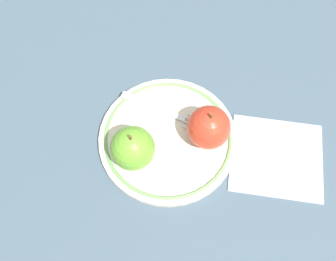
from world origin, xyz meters
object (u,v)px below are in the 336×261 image
(apple_red_whole, at_px, (133,148))
(fork, at_px, (167,112))
(plate, at_px, (168,138))
(apple_second_whole, at_px, (209,127))
(napkin_folded, at_px, (277,156))

(apple_red_whole, distance_m, fork, 0.10)
(plate, bearing_deg, fork, -168.32)
(plate, xyz_separation_m, apple_second_whole, (-0.01, 0.06, 0.04))
(plate, height_order, apple_red_whole, apple_red_whole)
(apple_second_whole, distance_m, fork, 0.08)
(apple_red_whole, distance_m, napkin_folded, 0.23)
(plate, relative_size, apple_second_whole, 2.93)
(apple_red_whole, height_order, fork, apple_red_whole)
(plate, xyz_separation_m, fork, (-0.04, -0.01, 0.01))
(napkin_folded, bearing_deg, apple_second_whole, -94.89)
(apple_second_whole, bearing_deg, napkin_folded, 85.11)
(apple_red_whole, relative_size, apple_second_whole, 1.00)
(plate, distance_m, apple_red_whole, 0.07)
(plate, bearing_deg, apple_red_whole, -45.75)
(fork, bearing_deg, plate, -63.93)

